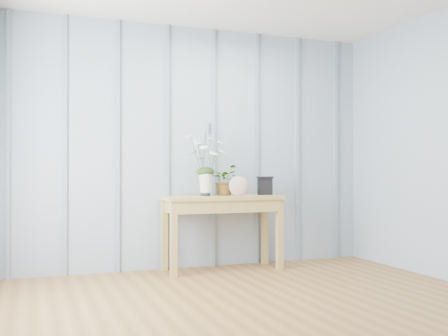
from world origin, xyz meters
name	(u,v)px	position (x,y,z in m)	size (l,w,h in m)	color
ground	(292,328)	(0.00, 0.00, 0.00)	(4.50, 4.50, 0.00)	brown
room_shell	(238,48)	(0.00, 0.92, 1.99)	(4.00, 4.50, 2.50)	#90A0B2
sideboard	(222,207)	(0.26, 1.99, 0.64)	(1.20, 0.45, 0.75)	#A08641
daisy_vase	(206,157)	(0.08, 1.99, 1.14)	(0.44, 0.34, 0.63)	black
spider_plant	(224,180)	(0.32, 2.08, 0.91)	(0.28, 0.24, 0.31)	#1B3614
felt_disc_vessel	(239,186)	(0.40, 1.89, 0.85)	(0.20, 0.06, 0.20)	#874A57
carved_box	(265,185)	(0.75, 2.02, 0.85)	(0.18, 0.15, 0.19)	black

